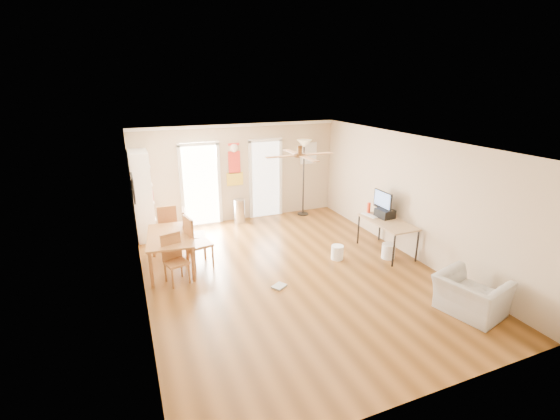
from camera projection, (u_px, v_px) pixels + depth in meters
name	position (u px, v px, depth m)	size (l,w,h in m)	color
floor	(291.00, 273.00, 7.69)	(7.00, 7.00, 0.00)	brown
ceiling	(293.00, 143.00, 6.86)	(5.50, 7.00, 0.00)	silver
wall_back	(239.00, 173.00, 10.34)	(5.50, 0.04, 2.60)	beige
wall_front	(423.00, 307.00, 4.20)	(5.50, 0.04, 2.60)	beige
wall_left	(138.00, 232.00, 6.28)	(0.04, 7.00, 2.60)	beige
wall_right	(409.00, 196.00, 8.26)	(0.04, 7.00, 2.60)	beige
crown_molding	(293.00, 145.00, 6.87)	(5.50, 7.00, 0.08)	white
kitchen_doorway	(201.00, 186.00, 10.03)	(0.90, 0.10, 2.10)	white
bathroom_doorway	(266.00, 180.00, 10.68)	(0.80, 0.10, 2.10)	white
wall_decal	(234.00, 164.00, 10.20)	(0.46, 0.03, 1.10)	red
ac_grille	(308.00, 153.00, 10.93)	(0.50, 0.04, 0.60)	white
framed_poster	(133.00, 188.00, 7.39)	(0.04, 0.66, 0.48)	black
ceiling_fan	(300.00, 155.00, 6.65)	(1.24, 1.24, 0.20)	#593819
bookshelf	(142.00, 195.00, 9.18)	(0.42, 0.96, 2.12)	white
dining_table	(172.00, 252.00, 7.79)	(0.88, 1.47, 0.73)	olive
dining_chair_right_a	(195.00, 233.00, 8.31)	(0.44, 0.44, 1.07)	#976230
dining_chair_right_b	(199.00, 241.00, 7.86)	(0.45, 0.45, 1.09)	#A26034
dining_chair_near	(176.00, 260.00, 7.20)	(0.39, 0.39, 0.95)	#A86636
dining_chair_far	(167.00, 225.00, 8.82)	(0.42, 0.42, 1.01)	#966030
trash_can	(239.00, 211.00, 10.36)	(0.30, 0.30, 0.65)	silver
torchiere_lamp	(304.00, 178.00, 10.76)	(0.40, 0.40, 2.13)	black
computer_desk	(386.00, 237.00, 8.54)	(0.68, 1.37, 0.73)	#A57F59
imac	(382.00, 203.00, 8.70)	(0.08, 0.61, 0.57)	black
keyboard	(369.00, 215.00, 8.77)	(0.14, 0.43, 0.02)	white
printer	(385.00, 213.00, 8.63)	(0.32, 0.38, 0.19)	black
orange_bottle	(369.00, 208.00, 8.93)	(0.08, 0.08, 0.24)	red
wastebasket_a	(337.00, 252.00, 8.27)	(0.26, 0.26, 0.30)	white
wastebasket_b	(388.00, 251.00, 8.31)	(0.28, 0.28, 0.33)	silver
floor_cloth	(279.00, 286.00, 7.17)	(0.25, 0.20, 0.04)	#9A9A95
armchair	(471.00, 296.00, 6.29)	(0.99, 0.86, 0.64)	#AFAEA9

